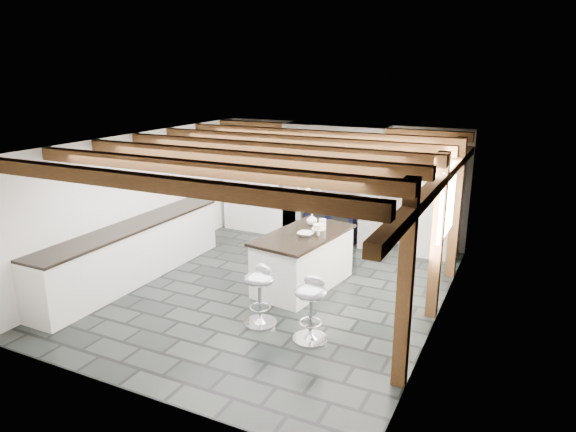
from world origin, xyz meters
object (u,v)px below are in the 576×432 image
at_px(bar_stool_far, 260,288).
at_px(range_cooker, 333,218).
at_px(bar_stool_near, 311,302).
at_px(kitchen_island, 304,259).

bearing_deg(bar_stool_far, range_cooker, 116.32).
bearing_deg(bar_stool_far, bar_stool_near, 12.87).
height_order(range_cooker, bar_stool_near, range_cooker).
relative_size(kitchen_island, bar_stool_far, 2.25).
xyz_separation_m(bar_stool_near, bar_stool_far, (-0.78, 0.10, -0.01)).
distance_m(range_cooker, bar_stool_far, 3.76).
bearing_deg(range_cooker, bar_stool_far, -83.86).
height_order(range_cooker, bar_stool_far, range_cooker).
height_order(kitchen_island, bar_stool_far, kitchen_island).
relative_size(bar_stool_near, bar_stool_far, 1.01).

